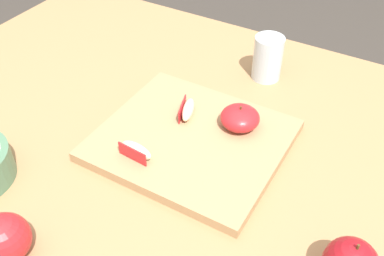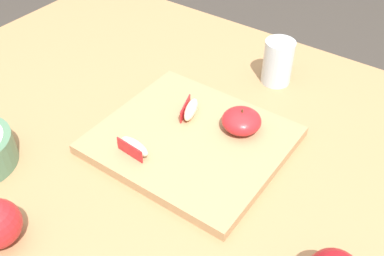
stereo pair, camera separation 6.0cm
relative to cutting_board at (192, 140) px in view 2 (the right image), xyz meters
The scene contains 6 objects.
dining_table 0.09m from the cutting_board, 87.57° to the right, with size 1.43×0.97×0.72m.
cutting_board is the anchor object (origin of this frame).
apple_half_skin_up 0.10m from the cutting_board, 46.93° to the left, with size 0.08×0.08×0.05m.
apple_wedge_back 0.07m from the cutting_board, 128.29° to the left, with size 0.04×0.07×0.03m.
apple_wedge_right 0.12m from the cutting_board, 121.01° to the right, with size 0.07×0.03×0.03m.
drinking_glass_water 0.29m from the cutting_board, 83.23° to the left, with size 0.07×0.07×0.10m.
Camera 2 is at (0.38, -0.53, 1.33)m, focal length 41.71 mm.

